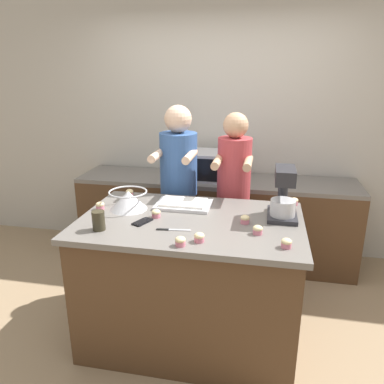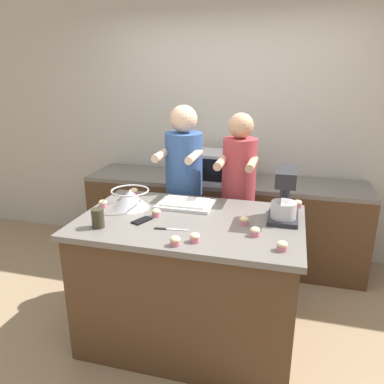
{
  "view_description": "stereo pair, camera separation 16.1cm",
  "coord_description": "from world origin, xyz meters",
  "px_view_note": "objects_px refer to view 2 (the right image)",
  "views": [
    {
      "loc": [
        0.47,
        -2.33,
        1.93
      ],
      "look_at": [
        0.0,
        0.05,
        1.14
      ],
      "focal_mm": 35.0,
      "sensor_mm": 36.0,
      "label": 1
    },
    {
      "loc": [
        0.63,
        -2.29,
        1.93
      ],
      "look_at": [
        0.0,
        0.05,
        1.14
      ],
      "focal_mm": 35.0,
      "sensor_mm": 36.0,
      "label": 2
    }
  ],
  "objects_px": {
    "cupcake_5": "(244,221)",
    "cupcake_7": "(103,204)",
    "mixing_bowl": "(130,198)",
    "cupcake_8": "(298,204)",
    "person_left": "(184,195)",
    "cupcake_4": "(175,241)",
    "cupcake_3": "(156,213)",
    "cupcake_6": "(255,231)",
    "cupcake_0": "(134,191)",
    "microwave_oven": "(218,166)",
    "knife": "(169,229)",
    "drinking_glass": "(98,218)",
    "cupcake_2": "(195,237)",
    "stand_mixer": "(285,198)",
    "person_right": "(238,201)",
    "baking_tray": "(185,204)",
    "cell_phone": "(142,220)",
    "cupcake_1": "(282,246)"
  },
  "relations": [
    {
      "from": "cupcake_5",
      "to": "cupcake_7",
      "type": "xyz_separation_m",
      "value": [
        -1.06,
        0.06,
        0.0
      ]
    },
    {
      "from": "person_left",
      "to": "cell_phone",
      "type": "bearing_deg",
      "value": -94.01
    },
    {
      "from": "microwave_oven",
      "to": "cell_phone",
      "type": "bearing_deg",
      "value": -100.05
    },
    {
      "from": "cell_phone",
      "to": "person_right",
      "type": "bearing_deg",
      "value": 56.85
    },
    {
      "from": "person_left",
      "to": "cupcake_5",
      "type": "distance_m",
      "value": 0.94
    },
    {
      "from": "person_left",
      "to": "baking_tray",
      "type": "xyz_separation_m",
      "value": [
        0.14,
        -0.46,
        0.09
      ]
    },
    {
      "from": "cupcake_8",
      "to": "cupcake_0",
      "type": "bearing_deg",
      "value": -178.13
    },
    {
      "from": "mixing_bowl",
      "to": "cupcake_6",
      "type": "bearing_deg",
      "value": -15.53
    },
    {
      "from": "cupcake_2",
      "to": "cupcake_8",
      "type": "distance_m",
      "value": 0.97
    },
    {
      "from": "person_right",
      "to": "cupcake_4",
      "type": "bearing_deg",
      "value": -100.55
    },
    {
      "from": "cupcake_3",
      "to": "cupcake_6",
      "type": "relative_size",
      "value": 1.0
    },
    {
      "from": "cupcake_4",
      "to": "baking_tray",
      "type": "bearing_deg",
      "value": 100.95
    },
    {
      "from": "stand_mixer",
      "to": "cupcake_8",
      "type": "xyz_separation_m",
      "value": [
        0.1,
        0.28,
        -0.13
      ]
    },
    {
      "from": "microwave_oven",
      "to": "knife",
      "type": "distance_m",
      "value": 1.49
    },
    {
      "from": "person_right",
      "to": "cupcake_5",
      "type": "height_order",
      "value": "person_right"
    },
    {
      "from": "cupcake_5",
      "to": "cupcake_0",
      "type": "bearing_deg",
      "value": 157.88
    },
    {
      "from": "cell_phone",
      "to": "cupcake_1",
      "type": "xyz_separation_m",
      "value": [
        0.93,
        -0.19,
        0.02
      ]
    },
    {
      "from": "knife",
      "to": "cupcake_2",
      "type": "xyz_separation_m",
      "value": [
        0.21,
        -0.13,
        0.03
      ]
    },
    {
      "from": "cupcake_8",
      "to": "cupcake_7",
      "type": "bearing_deg",
      "value": -165.03
    },
    {
      "from": "cupcake_3",
      "to": "cupcake_6",
      "type": "bearing_deg",
      "value": -11.6
    },
    {
      "from": "person_left",
      "to": "cupcake_7",
      "type": "distance_m",
      "value": 0.78
    },
    {
      "from": "cupcake_1",
      "to": "cupcake_6",
      "type": "xyz_separation_m",
      "value": [
        -0.17,
        0.16,
        0.0
      ]
    },
    {
      "from": "cupcake_5",
      "to": "cupcake_8",
      "type": "bearing_deg",
      "value": 51.59
    },
    {
      "from": "cupcake_2",
      "to": "drinking_glass",
      "type": "bearing_deg",
      "value": 175.84
    },
    {
      "from": "person_left",
      "to": "cupcake_5",
      "type": "xyz_separation_m",
      "value": [
        0.62,
        -0.7,
        0.1
      ]
    },
    {
      "from": "cupcake_4",
      "to": "cupcake_0",
      "type": "bearing_deg",
      "value": 127.16
    },
    {
      "from": "cupcake_7",
      "to": "cupcake_8",
      "type": "relative_size",
      "value": 1.0
    },
    {
      "from": "cupcake_1",
      "to": "cupcake_8",
      "type": "height_order",
      "value": "same"
    },
    {
      "from": "stand_mixer",
      "to": "cupcake_8",
      "type": "bearing_deg",
      "value": 70.87
    },
    {
      "from": "cupcake_0",
      "to": "cupcake_7",
      "type": "height_order",
      "value": "same"
    },
    {
      "from": "cupcake_0",
      "to": "cupcake_1",
      "type": "height_order",
      "value": "same"
    },
    {
      "from": "person_left",
      "to": "cupcake_4",
      "type": "height_order",
      "value": "person_left"
    },
    {
      "from": "baking_tray",
      "to": "cupcake_8",
      "type": "xyz_separation_m",
      "value": [
        0.81,
        0.19,
        0.01
      ]
    },
    {
      "from": "person_right",
      "to": "cupcake_7",
      "type": "distance_m",
      "value": 1.12
    },
    {
      "from": "cupcake_5",
      "to": "cupcake_8",
      "type": "xyz_separation_m",
      "value": [
        0.34,
        0.43,
        0.0
      ]
    },
    {
      "from": "stand_mixer",
      "to": "cupcake_3",
      "type": "bearing_deg",
      "value": -168.92
    },
    {
      "from": "baking_tray",
      "to": "cupcake_2",
      "type": "xyz_separation_m",
      "value": [
        0.22,
        -0.57,
        0.01
      ]
    },
    {
      "from": "mixing_bowl",
      "to": "cupcake_8",
      "type": "xyz_separation_m",
      "value": [
        1.2,
        0.32,
        -0.04
      ]
    },
    {
      "from": "cell_phone",
      "to": "drinking_glass",
      "type": "bearing_deg",
      "value": -144.42
    },
    {
      "from": "stand_mixer",
      "to": "cupcake_4",
      "type": "relative_size",
      "value": 5.73
    },
    {
      "from": "cupcake_6",
      "to": "drinking_glass",
      "type": "bearing_deg",
      "value": -172.5
    },
    {
      "from": "cupcake_0",
      "to": "cupcake_2",
      "type": "bearing_deg",
      "value": -45.83
    },
    {
      "from": "cupcake_3",
      "to": "mixing_bowl",
      "type": "bearing_deg",
      "value": 154.08
    },
    {
      "from": "person_left",
      "to": "cupcake_1",
      "type": "bearing_deg",
      "value": -49.23
    },
    {
      "from": "cupcake_3",
      "to": "cupcake_4",
      "type": "xyz_separation_m",
      "value": [
        0.26,
        -0.4,
        0.0
      ]
    },
    {
      "from": "stand_mixer",
      "to": "cupcake_5",
      "type": "relative_size",
      "value": 5.73
    },
    {
      "from": "drinking_glass",
      "to": "cupcake_5",
      "type": "distance_m",
      "value": 0.95
    },
    {
      "from": "knife",
      "to": "cupcake_1",
      "type": "bearing_deg",
      "value": -8.65
    },
    {
      "from": "cupcake_2",
      "to": "person_right",
      "type": "bearing_deg",
      "value": 84.03
    },
    {
      "from": "person_left",
      "to": "cupcake_1",
      "type": "height_order",
      "value": "person_left"
    }
  ]
}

